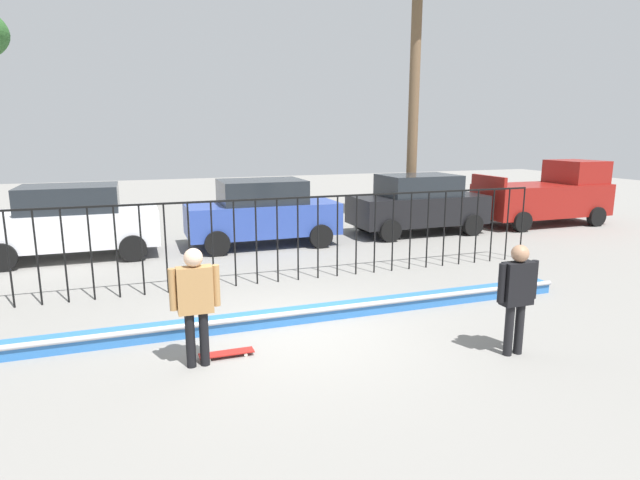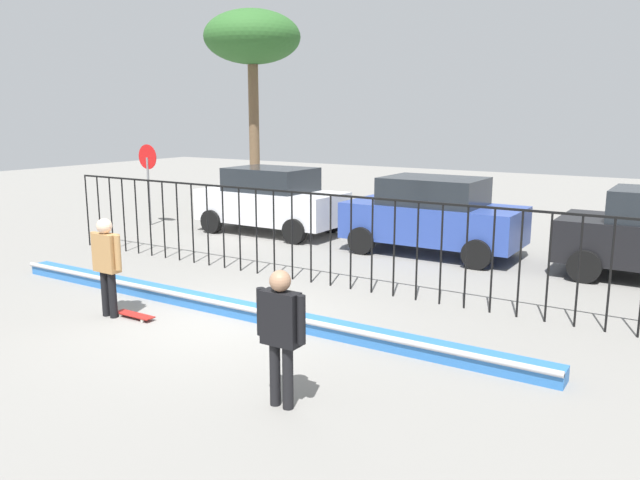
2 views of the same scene
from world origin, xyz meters
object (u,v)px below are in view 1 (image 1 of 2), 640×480
object	(u,v)px
parked_car_blue	(262,212)
skateboarder	(195,297)
camera_operator	(517,290)
parked_car_white	(71,221)
pickup_truck	(547,195)
skateboard	(227,353)
parked_car_black	(418,204)

from	to	relation	value
parked_car_blue	skateboarder	bearing A→B (deg)	-112.70
camera_operator	parked_car_white	size ratio (longest dim) A/B	0.39
camera_operator	pickup_truck	xyz separation A→B (m)	(8.64, 8.78, 0.04)
skateboard	camera_operator	bearing A→B (deg)	-39.19
parked_car_white	parked_car_blue	size ratio (longest dim) A/B	1.00
skateboarder	parked_car_white	xyz separation A→B (m)	(-2.29, 7.70, -0.05)
camera_operator	pickup_truck	bearing A→B (deg)	-69.31
skateboard	parked_car_white	distance (m)	8.07
skateboarder	camera_operator	xyz separation A→B (m)	(4.46, -1.17, -0.02)
parked_car_white	parked_car_black	distance (m)	10.19
camera_operator	parked_car_black	distance (m)	9.47
camera_operator	pickup_truck	distance (m)	12.32
pickup_truck	parked_car_black	bearing A→B (deg)	-178.12
parked_car_blue	pickup_truck	distance (m)	10.35
parked_car_blue	parked_car_black	bearing A→B (deg)	-1.83
skateboarder	parked_car_blue	xyz separation A→B (m)	(2.75, 7.57, -0.05)
skateboarder	pickup_truck	distance (m)	15.15
pickup_truck	camera_operator	bearing A→B (deg)	-132.22
parked_car_blue	pickup_truck	size ratio (longest dim) A/B	0.91
parked_car_black	pickup_truck	xyz separation A→B (m)	(5.19, -0.04, 0.06)
skateboard	skateboarder	bearing A→B (deg)	179.40
parked_car_white	skateboard	bearing A→B (deg)	-70.40
pickup_truck	skateboarder	bearing A→B (deg)	-147.52
camera_operator	pickup_truck	size ratio (longest dim) A/B	0.35
skateboarder	parked_car_black	xyz separation A→B (m)	(7.91, 7.65, -0.05)
parked_car_white	parked_car_blue	xyz separation A→B (m)	(5.03, -0.13, 0.00)
parked_car_blue	camera_operator	bearing A→B (deg)	-81.66
parked_car_black	pickup_truck	size ratio (longest dim) A/B	0.91
parked_car_blue	skateboard	bearing A→B (deg)	-110.15
skateboarder	pickup_truck	xyz separation A→B (m)	(13.10, 7.61, 0.01)
skateboard	parked_car_white	xyz separation A→B (m)	(-2.71, 7.54, 0.91)
camera_operator	parked_car_blue	distance (m)	8.90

